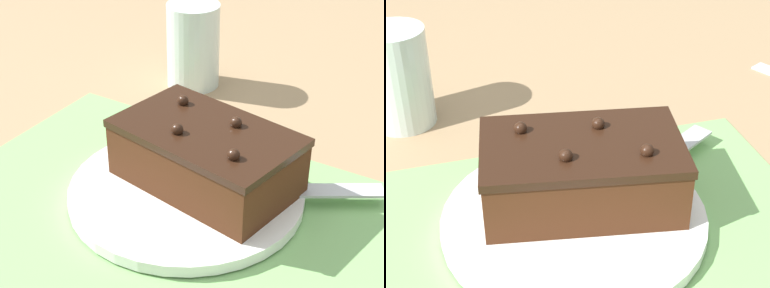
# 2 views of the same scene
# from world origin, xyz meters

# --- Properties ---
(ground_plane) EXTENTS (3.00, 3.00, 0.00)m
(ground_plane) POSITION_xyz_m (0.00, 0.00, 0.00)
(ground_plane) COLOR #9E7F5B
(placemat_woven) EXTENTS (0.46, 0.34, 0.00)m
(placemat_woven) POSITION_xyz_m (0.00, 0.00, 0.00)
(placemat_woven) COLOR #7AB266
(placemat_woven) RESTS_ON ground_plane
(cake_plate) EXTENTS (0.24, 0.24, 0.01)m
(cake_plate) POSITION_xyz_m (-0.01, -0.04, 0.01)
(cake_plate) COLOR white
(cake_plate) RESTS_ON placemat_woven
(chocolate_cake) EXTENTS (0.20, 0.14, 0.07)m
(chocolate_cake) POSITION_xyz_m (-0.02, -0.05, 0.05)
(chocolate_cake) COLOR #472614
(chocolate_cake) RESTS_ON cake_plate
(serving_knife) EXTENTS (0.20, 0.14, 0.01)m
(serving_knife) POSITION_xyz_m (-0.05, -0.05, 0.02)
(serving_knife) COLOR slate
(serving_knife) RESTS_ON cake_plate
(drinking_glass) EXTENTS (0.07, 0.07, 0.11)m
(drinking_glass) POSITION_xyz_m (0.13, -0.27, 0.06)
(drinking_glass) COLOR silver
(drinking_glass) RESTS_ON ground_plane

